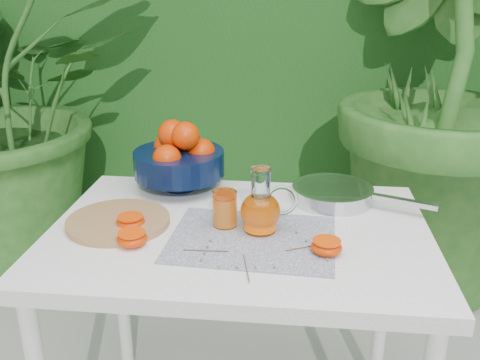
# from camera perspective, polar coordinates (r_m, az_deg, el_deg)

# --- Properties ---
(hedge_backdrop) EXTENTS (8.00, 1.65, 2.50)m
(hedge_backdrop) POSITION_cam_1_polar(r_m,az_deg,el_deg) (3.32, 2.59, 17.76)
(hedge_backdrop) COLOR #1A4B15
(hedge_backdrop) RESTS_ON ground
(potted_plant_right) EXTENTS (2.43, 2.43, 1.99)m
(potted_plant_right) POSITION_cam_1_polar(r_m,az_deg,el_deg) (2.48, 20.08, 10.83)
(potted_plant_right) COLOR #256021
(potted_plant_right) RESTS_ON ground
(white_table) EXTENTS (1.00, 0.70, 0.75)m
(white_table) POSITION_cam_1_polar(r_m,az_deg,el_deg) (1.45, -0.09, -8.10)
(white_table) COLOR white
(white_table) RESTS_ON ground
(placemat) EXTENTS (0.43, 0.34, 0.00)m
(placemat) POSITION_cam_1_polar(r_m,az_deg,el_deg) (1.36, 1.31, -6.27)
(placemat) COLOR #0C1947
(placemat) RESTS_ON white_table
(cutting_board) EXTENTS (0.31, 0.31, 0.02)m
(cutting_board) POSITION_cam_1_polar(r_m,az_deg,el_deg) (1.47, -12.86, -4.33)
(cutting_board) COLOR #997745
(cutting_board) RESTS_ON white_table
(fruit_bowl) EXTENTS (0.35, 0.35, 0.22)m
(fruit_bowl) POSITION_cam_1_polar(r_m,az_deg,el_deg) (1.66, -6.45, 2.41)
(fruit_bowl) COLOR black
(fruit_bowl) RESTS_ON white_table
(juice_pitcher) EXTENTS (0.15, 0.11, 0.17)m
(juice_pitcher) POSITION_cam_1_polar(r_m,az_deg,el_deg) (1.37, 2.27, -3.15)
(juice_pitcher) COLOR white
(juice_pitcher) RESTS_ON white_table
(juice_tumbler) EXTENTS (0.07, 0.07, 0.10)m
(juice_tumbler) POSITION_cam_1_polar(r_m,az_deg,el_deg) (1.41, -1.62, -3.15)
(juice_tumbler) COLOR white
(juice_tumbler) RESTS_ON white_table
(saute_pan) EXTENTS (0.44, 0.31, 0.04)m
(saute_pan) POSITION_cam_1_polar(r_m,az_deg,el_deg) (1.60, 9.96, -1.38)
(saute_pan) COLOR #B9B9BE
(saute_pan) RESTS_ON white_table
(orange_halves) EXTENTS (0.59, 0.18, 0.04)m
(orange_halves) POSITION_cam_1_polar(r_m,az_deg,el_deg) (1.35, -4.97, -5.90)
(orange_halves) COLOR red
(orange_halves) RESTS_ON white_table
(thyme_sprigs) EXTENTS (0.37, 0.25, 0.01)m
(thyme_sprigs) POSITION_cam_1_polar(r_m,az_deg,el_deg) (1.28, 1.86, -7.87)
(thyme_sprigs) COLOR brown
(thyme_sprigs) RESTS_ON white_table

